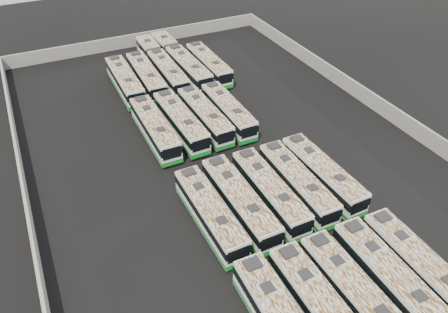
% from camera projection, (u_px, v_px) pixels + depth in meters
% --- Properties ---
extents(ground, '(140.00, 140.00, 0.00)m').
position_uv_depth(ground, '(232.00, 158.00, 50.91)').
color(ground, black).
rests_on(ground, ground).
extents(perimeter_wall, '(45.20, 73.20, 2.20)m').
position_uv_depth(perimeter_wall, '(232.00, 150.00, 50.25)').
color(perimeter_wall, slate).
rests_on(perimeter_wall, ground).
extents(bus_front_left, '(2.61, 12.09, 3.40)m').
position_uv_depth(bus_front_left, '(323.00, 312.00, 32.86)').
color(bus_front_left, white).
rests_on(bus_front_left, ground).
extents(bus_front_center, '(2.66, 11.85, 3.33)m').
position_uv_depth(bus_front_center, '(355.00, 296.00, 34.07)').
color(bus_front_center, white).
rests_on(bus_front_center, ground).
extents(bus_front_right, '(2.74, 12.13, 3.41)m').
position_uv_depth(bus_front_right, '(390.00, 281.00, 35.09)').
color(bus_front_right, white).
rests_on(bus_front_right, ground).
extents(bus_front_far_right, '(2.65, 11.76, 3.30)m').
position_uv_depth(bus_front_far_right, '(419.00, 268.00, 36.23)').
color(bus_front_far_right, white).
rests_on(bus_front_far_right, ground).
extents(bus_midfront_far_left, '(2.63, 11.73, 3.30)m').
position_uv_depth(bus_midfront_far_left, '(210.00, 213.00, 41.30)').
color(bus_midfront_far_left, white).
rests_on(bus_midfront_far_left, ground).
extents(bus_midfront_left, '(2.69, 12.12, 3.41)m').
position_uv_depth(bus_midfront_left, '(239.00, 202.00, 42.47)').
color(bus_midfront_left, white).
rests_on(bus_midfront_left, ground).
extents(bus_midfront_center, '(2.59, 11.83, 3.33)m').
position_uv_depth(bus_midfront_center, '(269.00, 192.00, 43.68)').
color(bus_midfront_center, white).
rests_on(bus_midfront_center, ground).
extents(bus_midfront_right, '(2.71, 11.80, 3.31)m').
position_uv_depth(bus_midfront_right, '(297.00, 183.00, 44.79)').
color(bus_midfront_right, white).
rests_on(bus_midfront_right, ground).
extents(bus_midfront_far_right, '(2.75, 11.85, 3.32)m').
position_uv_depth(bus_midfront_far_right, '(322.00, 174.00, 45.92)').
color(bus_midfront_far_right, white).
rests_on(bus_midfront_far_right, ground).
extents(bus_midback_far_left, '(2.56, 12.05, 3.40)m').
position_uv_depth(bus_midback_far_left, '(155.00, 128.00, 52.73)').
color(bus_midback_far_left, white).
rests_on(bus_midback_far_left, ground).
extents(bus_midback_left, '(2.86, 12.16, 3.41)m').
position_uv_depth(bus_midback_left, '(181.00, 122.00, 53.91)').
color(bus_midback_left, white).
rests_on(bus_midback_left, ground).
extents(bus_midback_center, '(2.71, 11.82, 3.32)m').
position_uv_depth(bus_midback_center, '(205.00, 116.00, 55.08)').
color(bus_midback_center, white).
rests_on(bus_midback_center, ground).
extents(bus_midback_right, '(2.56, 11.69, 3.29)m').
position_uv_depth(bus_midback_right, '(228.00, 111.00, 56.05)').
color(bus_midback_right, white).
rests_on(bus_midback_right, ground).
extents(bus_back_far_left, '(2.69, 12.17, 3.42)m').
position_uv_depth(bus_back_far_left, '(125.00, 81.00, 62.37)').
color(bus_back_far_left, white).
rests_on(bus_back_far_left, ground).
extents(bus_back_left, '(2.88, 12.28, 3.45)m').
position_uv_depth(bus_back_left, '(146.00, 77.00, 63.50)').
color(bus_back_left, white).
rests_on(bus_back_left, ground).
extents(bus_back_center, '(2.72, 18.43, 3.34)m').
position_uv_depth(bus_back_center, '(161.00, 65.00, 66.82)').
color(bus_back_center, white).
rests_on(bus_back_center, ground).
extents(bus_back_right, '(3.01, 18.80, 3.40)m').
position_uv_depth(bus_back_right, '(180.00, 60.00, 67.96)').
color(bus_back_right, white).
rests_on(bus_back_right, ground).
extents(bus_back_far_right, '(2.54, 11.86, 3.34)m').
position_uv_depth(bus_back_far_right, '(209.00, 65.00, 66.82)').
color(bus_back_far_right, white).
rests_on(bus_back_far_right, ground).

